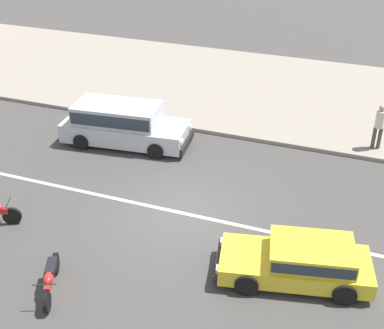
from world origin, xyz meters
TOP-DOWN VIEW (x-y plane):
  - ground_plane at (0.00, 0.00)m, footprint 160.00×160.00m
  - lane_centre_stripe at (0.00, 0.00)m, footprint 50.40×0.14m
  - kerb_strip at (0.00, 10.41)m, footprint 68.00×10.00m
  - hatchback_yellow_3 at (3.95, -1.66)m, footprint 4.21×2.39m
  - minivan_silver_4 at (-3.81, 3.60)m, footprint 4.99×2.32m
  - motorcycle_1 at (-1.83, -4.30)m, footprint 0.98×1.82m
  - pedestrian_mid_kerb at (5.31, 6.23)m, footprint 0.34×0.34m

SIDE VIEW (x-z plane):
  - ground_plane at x=0.00m, z-range 0.00..0.00m
  - lane_centre_stripe at x=0.00m, z-range 0.00..0.01m
  - kerb_strip at x=0.00m, z-range 0.00..0.15m
  - motorcycle_1 at x=-1.83m, z-range 0.03..0.82m
  - hatchback_yellow_3 at x=3.95m, z-range 0.04..1.14m
  - minivan_silver_4 at x=-3.81m, z-range 0.06..1.63m
  - pedestrian_mid_kerb at x=5.31m, z-range 0.30..2.02m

